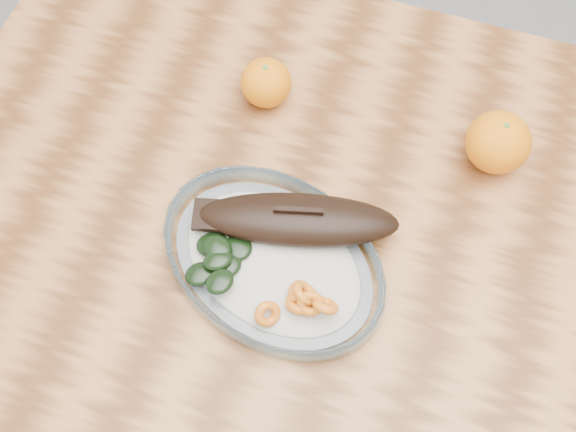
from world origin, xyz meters
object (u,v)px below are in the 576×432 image
at_px(orange_left, 266,83).
at_px(orange_right, 498,142).
at_px(dining_table, 356,272).
at_px(plated_meal, 274,257).

distance_m(orange_left, orange_right, 0.32).
bearing_deg(orange_left, dining_table, -42.81).
bearing_deg(orange_left, plated_meal, -69.10).
bearing_deg(plated_meal, orange_right, 65.05).
xyz_separation_m(plated_meal, orange_left, (-0.09, 0.23, 0.02)).
bearing_deg(dining_table, plated_meal, -148.98).
height_order(dining_table, orange_right, orange_right).
bearing_deg(orange_right, dining_table, -126.93).
relative_size(dining_table, orange_left, 17.29).
relative_size(orange_left, orange_right, 0.83).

